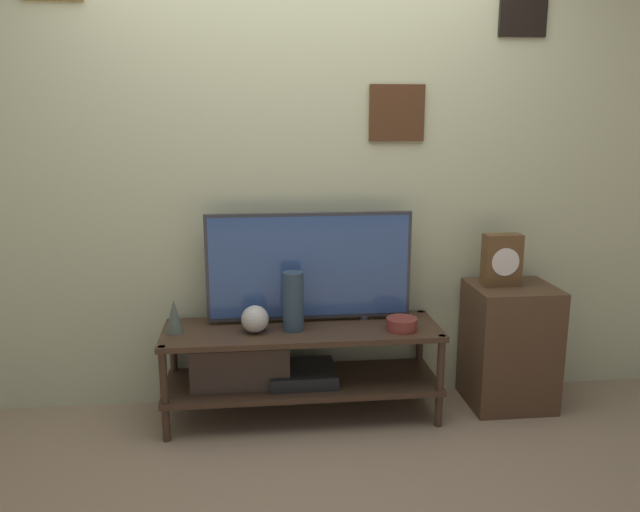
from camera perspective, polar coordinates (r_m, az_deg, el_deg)
ground_plane at (r=3.31m, az=-1.20°, el=-16.45°), size 12.00×12.00×0.00m
wall_back at (r=3.46m, az=-2.12°, el=8.42°), size 6.40×0.08×2.70m
media_console at (r=3.41m, az=-3.69°, el=-9.57°), size 1.47×0.47×0.51m
television at (r=3.37m, az=-0.97°, el=-0.95°), size 1.11×0.05×0.60m
vase_wide_bowl at (r=3.33m, az=7.47°, el=-6.18°), size 0.16×0.16×0.06m
vase_tall_ceramic at (r=3.27m, az=-2.47°, el=-4.16°), size 0.11×0.11×0.31m
vase_slim_bronze at (r=3.33m, az=-13.19°, el=-5.39°), size 0.09×0.09×0.18m
vase_round_glass at (r=3.27m, az=-5.97°, el=-5.76°), size 0.14×0.14×0.14m
side_table at (r=3.71m, az=16.91°, el=-7.81°), size 0.46×0.41×0.69m
mantel_clock at (r=3.57m, az=16.29°, el=-0.35°), size 0.20×0.11×0.29m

